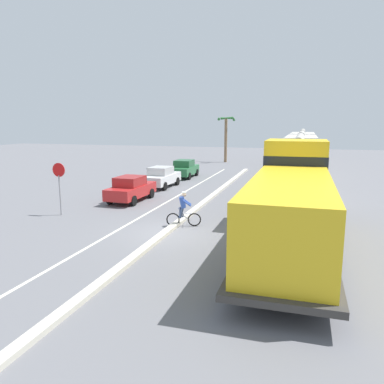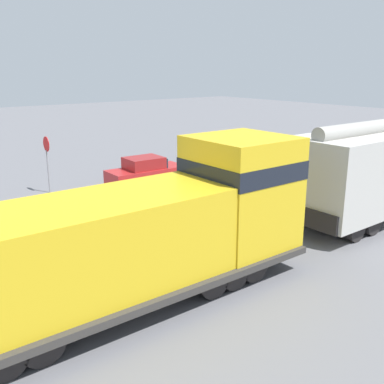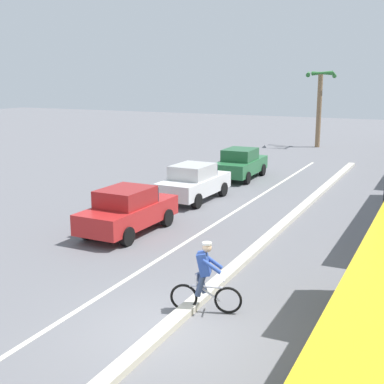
% 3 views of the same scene
% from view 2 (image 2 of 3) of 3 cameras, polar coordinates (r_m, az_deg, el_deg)
% --- Properties ---
extents(ground_plane, '(120.00, 120.00, 0.00)m').
position_cam_2_polar(ground_plane, '(17.57, -13.98, -5.56)').
color(ground_plane, slate).
extents(median_curb, '(0.36, 36.00, 0.16)m').
position_cam_2_polar(median_curb, '(20.51, 1.44, -1.77)').
color(median_curb, beige).
rests_on(median_curb, ground).
extents(lane_stripe, '(0.14, 36.00, 0.01)m').
position_cam_2_polar(lane_stripe, '(22.36, -2.45, -0.50)').
color(lane_stripe, silver).
rests_on(lane_stripe, ground).
extents(locomotive, '(3.10, 11.61, 4.20)m').
position_cam_2_polar(locomotive, '(12.09, -6.22, -5.89)').
color(locomotive, gold).
rests_on(locomotive, ground).
extents(parked_car_red, '(1.92, 4.25, 1.62)m').
position_cam_2_polar(parked_car_red, '(24.01, -5.85, 2.56)').
color(parked_car_red, red).
rests_on(parked_car_red, ground).
extents(parked_car_white, '(1.96, 4.26, 1.62)m').
position_cam_2_polar(parked_car_white, '(27.27, 3.94, 4.18)').
color(parked_car_white, silver).
rests_on(parked_car_white, ground).
extents(parked_car_green, '(1.89, 4.23, 1.62)m').
position_cam_2_polar(parked_car_green, '(31.17, 11.84, 5.33)').
color(parked_car_green, '#286B3D').
rests_on(parked_car_green, ground).
extents(cyclist, '(1.66, 0.63, 1.71)m').
position_cam_2_polar(cyclist, '(17.48, -10.05, -2.60)').
color(cyclist, black).
rests_on(cyclist, ground).
extents(stop_sign, '(0.76, 0.08, 2.88)m').
position_cam_2_polar(stop_sign, '(23.65, -17.94, 4.67)').
color(stop_sign, gray).
rests_on(stop_sign, ground).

